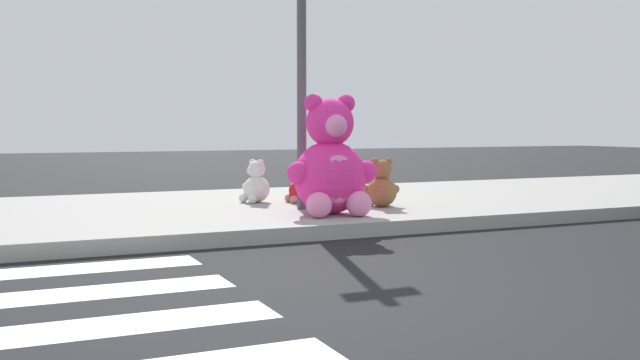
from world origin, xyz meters
The scene contains 7 objects.
ground_plane centered at (0.00, 0.00, 0.00)m, with size 60.00×60.00×0.00m, color black.
sidewalk centered at (0.00, 5.20, 0.07)m, with size 28.00×4.40×0.15m, color #9E9B93.
sign_pole centered at (1.00, 4.40, 1.85)m, with size 0.56×0.11×3.20m.
plush_pink_large centered at (1.10, 3.81, 0.68)m, with size 1.01×0.92×1.32m.
plush_red centered at (1.26, 5.10, 0.35)m, with size 0.34×0.39×0.50m.
plush_brown centered at (1.98, 4.24, 0.39)m, with size 0.45×0.42×0.59m.
plush_white centered at (0.76, 5.35, 0.37)m, with size 0.40×0.41×0.55m.
Camera 1 is at (-2.29, -3.42, 1.11)m, focal length 40.82 mm.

